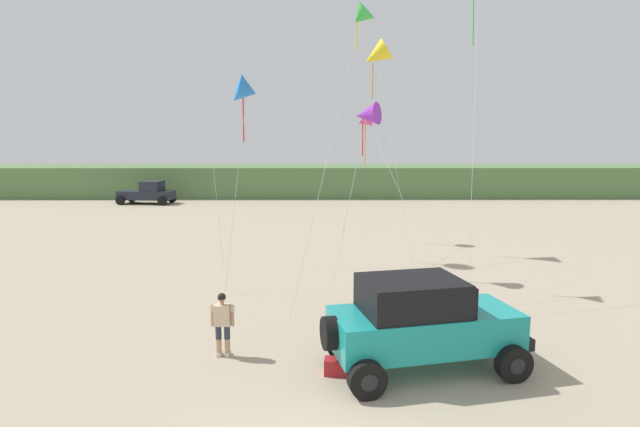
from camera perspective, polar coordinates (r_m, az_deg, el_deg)
name	(u,v)px	position (r m, az deg, el deg)	size (l,w,h in m)	color
dune_ridge	(341,180)	(51.12, 2.42, 3.74)	(90.00, 8.09, 2.91)	#567A47
jeep	(422,322)	(12.53, 11.35, -11.83)	(5.01, 3.24, 2.26)	teal
person_watching	(222,321)	(13.34, -10.91, -11.76)	(0.62, 0.30, 1.67)	tan
cooler_box	(336,366)	(12.46, 1.85, -16.81)	(0.56, 0.36, 0.38)	#B21E23
distant_pickup	(148,193)	(46.32, -18.78, 2.20)	(4.78, 2.82, 1.98)	#1E232D
kite_orange_streamer	(247,91)	(19.63, -8.24, 13.48)	(1.27, 2.70, 7.94)	blue
kite_black_sled	(368,122)	(27.61, 5.45, 10.18)	(2.94, 6.37, 6.98)	#E04C93
kite_green_box	(367,115)	(20.46, 5.27, 10.98)	(2.19, 4.54, 6.95)	purple
kite_red_delta	(376,56)	(25.75, 6.32, 17.23)	(2.08, 5.73, 10.40)	yellow
kite_blue_swept	(361,17)	(20.04, 4.60, 21.17)	(3.09, 5.50, 10.46)	green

